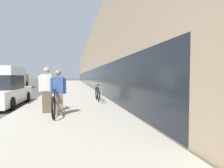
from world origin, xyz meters
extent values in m
cube|color=gray|center=(5.44, 21.00, 0.06)|extent=(4.43, 70.00, 0.12)
cube|color=tan|center=(12.70, 29.00, 3.53)|extent=(10.00, 70.00, 7.05)
cube|color=#1E2328|center=(7.74, 29.00, 1.25)|extent=(0.10, 63.00, 2.20)
torus|color=black|center=(4.92, 2.43, 0.50)|extent=(0.06, 0.76, 0.76)
torus|color=black|center=(4.92, 0.52, 0.50)|extent=(0.06, 0.76, 0.76)
cylinder|color=black|center=(4.92, 1.48, 0.73)|extent=(0.04, 1.62, 0.04)
cylinder|color=black|center=(4.92, 1.10, 0.62)|extent=(0.04, 0.97, 0.35)
cylinder|color=black|center=(4.92, 0.87, 0.89)|extent=(0.03, 0.03, 0.31)
cube|color=black|center=(4.92, 0.87, 1.05)|extent=(0.11, 0.22, 0.05)
cylinder|color=black|center=(4.92, 2.28, 0.90)|extent=(0.03, 0.03, 0.33)
cylinder|color=silver|center=(4.92, 2.28, 1.07)|extent=(0.52, 0.03, 0.03)
cube|color=#756B5B|center=(5.03, 1.13, 0.51)|extent=(0.30, 0.22, 0.79)
cube|color=#33518E|center=(5.03, 1.13, 1.21)|extent=(0.37, 0.22, 0.60)
cylinder|color=#33518E|center=(4.80, 1.13, 1.18)|extent=(0.09, 0.09, 0.57)
cylinder|color=#33518E|center=(5.26, 1.13, 1.18)|extent=(0.09, 0.09, 0.57)
sphere|color=#936B51|center=(5.03, 1.13, 1.65)|extent=(0.21, 0.21, 0.21)
cube|color=brown|center=(4.57, 1.66, 0.54)|extent=(0.32, 0.23, 0.84)
cube|color=beige|center=(4.57, 1.66, 1.28)|extent=(0.39, 0.23, 0.64)
cylinder|color=beige|center=(4.32, 1.66, 1.25)|extent=(0.10, 0.10, 0.61)
cylinder|color=beige|center=(4.81, 1.66, 1.25)|extent=(0.10, 0.10, 0.61)
sphere|color=tan|center=(4.57, 1.66, 1.75)|extent=(0.23, 0.23, 0.23)
cylinder|color=gray|center=(6.93, 3.28, 0.53)|extent=(0.05, 0.05, 0.82)
cylinder|color=gray|center=(6.93, 3.83, 0.53)|extent=(0.05, 0.05, 0.82)
cylinder|color=gray|center=(6.93, 3.56, 0.94)|extent=(0.05, 0.55, 0.05)
torus|color=black|center=(6.92, 5.10, 0.51)|extent=(0.06, 0.78, 0.78)
torus|color=black|center=(6.92, 4.13, 0.51)|extent=(0.06, 0.78, 0.78)
cylinder|color=#2D56A8|center=(6.92, 4.62, 0.75)|extent=(0.04, 0.82, 0.04)
cylinder|color=#2D56A8|center=(6.92, 4.42, 0.64)|extent=(0.04, 0.50, 0.35)
cylinder|color=#2D56A8|center=(6.92, 4.31, 0.91)|extent=(0.03, 0.03, 0.32)
cube|color=black|center=(6.92, 4.31, 1.07)|extent=(0.11, 0.22, 0.05)
cylinder|color=#2D56A8|center=(6.92, 5.02, 0.92)|extent=(0.03, 0.03, 0.34)
cylinder|color=silver|center=(6.92, 5.02, 1.09)|extent=(0.52, 0.03, 0.03)
cube|color=white|center=(1.94, 4.51, 0.51)|extent=(1.90, 4.54, 0.72)
cube|color=#1E2328|center=(1.94, 4.51, 1.22)|extent=(1.63, 2.27, 0.70)
cylinder|color=black|center=(2.82, 5.87, 0.30)|extent=(0.22, 0.60, 0.60)
cylinder|color=black|center=(2.82, 3.15, 0.30)|extent=(0.22, 0.60, 0.60)
cube|color=orange|center=(-1.91, 21.22, 1.02)|extent=(2.08, 1.89, 1.59)
cube|color=white|center=(-1.91, 17.44, 1.45)|extent=(2.26, 5.68, 2.44)
cylinder|color=black|center=(-2.95, 20.73, 0.42)|extent=(0.28, 0.84, 0.84)
cylinder|color=black|center=(-0.88, 20.73, 0.42)|extent=(0.28, 0.84, 0.84)
cylinder|color=black|center=(-0.88, 16.30, 0.42)|extent=(0.28, 0.84, 0.84)
camera|label=1|loc=(5.58, -5.38, 1.52)|focal=28.00mm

